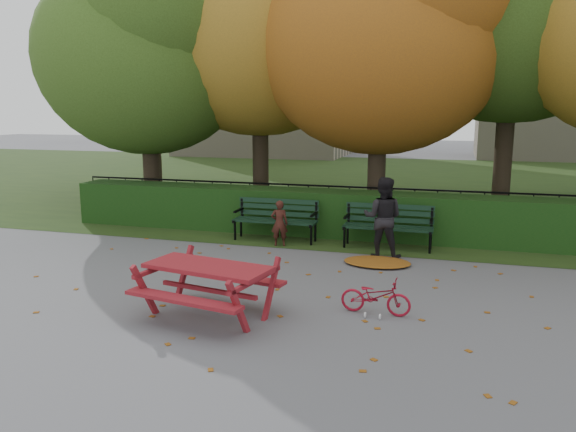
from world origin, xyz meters
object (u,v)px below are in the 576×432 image
(bicycle, at_px, (376,296))
(child, at_px, (279,223))
(tree_a, at_px, (152,40))
(picnic_table, at_px, (208,277))
(adult, at_px, (383,218))
(bench_right, at_px, (388,223))
(tree_b, at_px, (269,5))
(tree_c, at_px, (394,19))
(tree_f, at_px, (155,17))
(bench_left, at_px, (276,216))

(bicycle, bearing_deg, child, 38.84)
(tree_a, xyz_separation_m, picnic_table, (4.39, -6.50, -3.95))
(tree_a, height_order, bicycle, tree_a)
(child, height_order, adult, adult)
(child, bearing_deg, bench_right, 178.15)
(bench_right, bearing_deg, tree_b, 139.33)
(tree_c, distance_m, bench_right, 4.87)
(tree_f, bearing_deg, adult, -37.66)
(tree_b, xyz_separation_m, bicycle, (3.82, -6.92, -5.15))
(tree_a, xyz_separation_m, bicycle, (6.56, -5.75, -4.27))
(tree_c, distance_m, bicycle, 7.67)
(bench_left, height_order, bench_right, same)
(bench_left, height_order, adult, adult)
(bench_right, height_order, adult, adult)
(child, bearing_deg, picnic_table, 78.97)
(tree_b, relative_size, bicycle, 9.06)
(bench_left, height_order, child, child)
(bicycle, bearing_deg, tree_b, 31.77)
(tree_f, distance_m, picnic_table, 13.02)
(bench_left, bearing_deg, tree_b, 110.58)
(bench_left, bearing_deg, picnic_table, -83.79)
(tree_c, distance_m, bench_left, 5.31)
(tree_c, bearing_deg, bench_right, -83.30)
(tree_c, bearing_deg, adult, -85.43)
(tree_c, xyz_separation_m, bicycle, (0.54, -6.13, -4.57))
(bench_right, relative_size, picnic_table, 0.93)
(tree_a, distance_m, tree_f, 4.31)
(adult, bearing_deg, tree_b, -45.49)
(picnic_table, height_order, bicycle, picnic_table)
(child, distance_m, bicycle, 4.17)
(tree_f, bearing_deg, bench_right, -33.92)
(tree_a, xyz_separation_m, tree_f, (-1.94, 3.66, 1.17))
(bench_left, bearing_deg, bench_right, 0.00)
(tree_f, distance_m, child, 10.02)
(tree_c, bearing_deg, child, -124.62)
(tree_f, height_order, picnic_table, tree_f)
(bench_right, bearing_deg, adult, -91.51)
(tree_f, height_order, bench_left, tree_f)
(tree_a, relative_size, tree_f, 0.81)
(tree_c, bearing_deg, picnic_table, -103.33)
(bench_left, distance_m, bench_right, 2.40)
(tree_b, height_order, bicycle, tree_b)
(child, height_order, bicycle, child)
(tree_b, distance_m, bench_left, 5.87)
(bench_left, xyz_separation_m, bench_right, (2.40, 0.00, 0.00))
(tree_a, bearing_deg, bench_right, -16.61)
(tree_c, height_order, bicycle, tree_c)
(bench_right, bearing_deg, tree_a, 163.39)
(tree_b, height_order, tree_c, tree_b)
(picnic_table, height_order, child, child)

